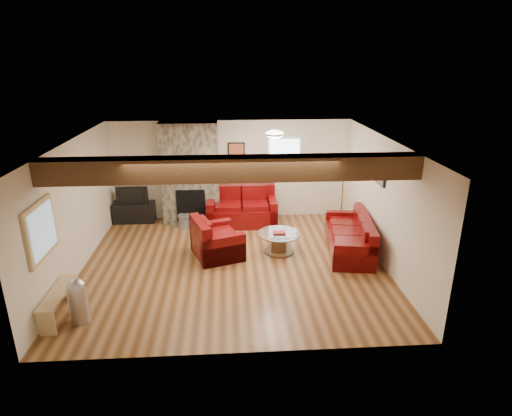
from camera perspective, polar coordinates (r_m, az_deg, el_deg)
The scene contains 18 objects.
room at distance 8.25m, azimuth -3.16°, elevation 0.27°, with size 8.00×8.00×8.00m.
oak_beam at distance 6.74m, azimuth -3.17°, elevation 5.26°, with size 6.00×0.36×0.38m, color #371E10.
chimney_breast at distance 10.68m, azimuth -8.76°, elevation 4.43°, with size 1.40×0.67×2.50m.
back_window at distance 10.86m, azimuth 3.77°, elevation 6.67°, with size 0.90×0.08×1.10m, color white, non-canonical shape.
hatch_window at distance 7.36m, azimuth -26.73°, elevation -2.68°, with size 0.08×1.00×0.90m, color tan, non-canonical shape.
ceiling_dome at distance 8.87m, azimuth 2.50°, elevation 9.62°, with size 0.40×0.40×0.18m, color white, non-canonical shape.
artwork_back at distance 10.74m, azimuth -2.63°, elevation 7.36°, with size 0.42×0.06×0.52m, color black, non-canonical shape.
artwork_right at distance 8.91m, azimuth 16.19°, elevation 4.36°, with size 0.06×0.55×0.42m, color black, non-canonical shape.
sofa_three at distance 9.34m, azimuth 12.31°, elevation -3.44°, with size 2.02×0.84×0.78m, color #4C0507, non-canonical shape.
loveseat at distance 10.62m, azimuth -1.92°, elevation 0.23°, with size 1.71×0.98×0.91m, color #4C0507, non-canonical shape.
armchair_red at distance 8.96m, azimuth -5.21°, elevation -3.88°, with size 1.03×0.90×0.83m, color #4C0507, non-canonical shape.
coffee_table at distance 9.14m, azimuth 3.08°, elevation -4.65°, with size 0.92×0.92×0.48m.
tv_cabinet at distance 11.22m, azimuth -15.89°, elevation -0.54°, with size 1.02×0.41×0.51m, color black.
television at distance 11.07m, azimuth -16.11°, elevation 1.79°, with size 0.78×0.10×0.45m, color black.
floor_lamp at distance 10.54m, azimuth 11.69°, elevation 5.32°, with size 0.43×0.43×1.69m.
pine_bench at distance 7.73m, azimuth -24.75°, elevation -11.53°, with size 0.27×1.15×0.43m, color tan, non-canonical shape.
pedal_bin at distance 7.37m, azimuth -22.61°, elevation -11.29°, with size 0.30×0.30×0.76m, color #B1B0B6, non-canonical shape.
coal_bucket at distance 10.64m, azimuth -9.55°, elevation -1.70°, with size 0.34×0.34×0.32m, color gray, non-canonical shape.
Camera 1 is at (-0.07, -7.78, 3.98)m, focal length 30.00 mm.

